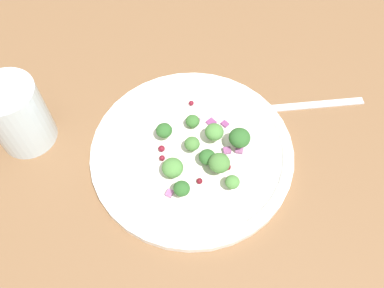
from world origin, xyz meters
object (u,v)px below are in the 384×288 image
(plate, at_px, (192,151))
(fork, at_px, (297,106))
(water_glass, at_px, (17,115))
(broccoli_floret_1, at_px, (232,182))
(broccoli_floret_2, at_px, (219,163))
(broccoli_floret_0, at_px, (214,132))

(plate, height_order, fork, plate)
(water_glass, bearing_deg, fork, 31.88)
(broccoli_floret_1, distance_m, broccoli_floret_2, 0.03)
(plate, relative_size, broccoli_floret_1, 14.57)
(broccoli_floret_1, xyz_separation_m, broccoli_floret_2, (-0.02, 0.02, 0.01))
(broccoli_floret_0, distance_m, fork, 0.15)
(plate, height_order, broccoli_floret_0, broccoli_floret_0)
(plate, bearing_deg, broccoli_floret_2, -20.68)
(broccoli_floret_0, height_order, broccoli_floret_1, broccoli_floret_0)
(broccoli_floret_0, bearing_deg, fork, 52.30)
(fork, bearing_deg, broccoli_floret_1, -102.85)
(broccoli_floret_1, bearing_deg, broccoli_floret_2, 148.42)
(fork, bearing_deg, broccoli_floret_0, -127.70)
(plate, distance_m, broccoli_floret_0, 0.04)
(fork, bearing_deg, plate, -128.18)
(broccoli_floret_2, bearing_deg, water_glass, -169.32)
(broccoli_floret_1, height_order, water_glass, water_glass)
(plate, xyz_separation_m, broccoli_floret_2, (0.05, -0.02, 0.03))
(broccoli_floret_2, bearing_deg, plate, 159.32)
(broccoli_floret_1, relative_size, water_glass, 0.19)
(plate, distance_m, broccoli_floret_1, 0.08)
(plate, bearing_deg, water_glass, -163.06)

